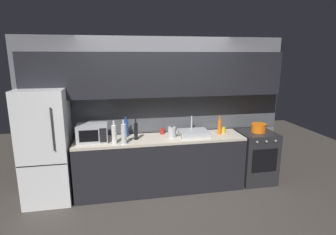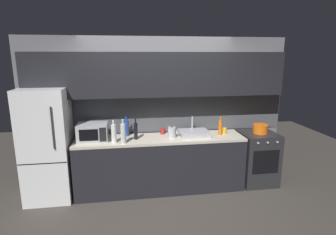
% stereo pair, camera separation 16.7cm
% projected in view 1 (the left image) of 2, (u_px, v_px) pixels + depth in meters
% --- Properties ---
extents(ground_plane, '(10.00, 10.00, 0.00)m').
position_uv_depth(ground_plane, '(172.00, 219.00, 3.76)').
color(ground_plane, '#3D3833').
extents(back_wall, '(4.46, 0.44, 2.50)m').
position_uv_depth(back_wall, '(157.00, 95.00, 4.56)').
color(back_wall, slate).
rests_on(back_wall, ground).
extents(counter_run, '(2.72, 0.60, 0.90)m').
position_uv_depth(counter_run, '(161.00, 164.00, 4.52)').
color(counter_run, black).
rests_on(counter_run, ground).
extents(refrigerator, '(0.68, 0.69, 1.74)m').
position_uv_depth(refrigerator, '(46.00, 146.00, 4.10)').
color(refrigerator, white).
rests_on(refrigerator, ground).
extents(oven_range, '(0.60, 0.62, 0.90)m').
position_uv_depth(oven_range, '(255.00, 157.00, 4.84)').
color(oven_range, '#232326').
rests_on(oven_range, ground).
extents(microwave, '(0.46, 0.35, 0.27)m').
position_uv_depth(microwave, '(92.00, 133.00, 4.21)').
color(microwave, '#A8AAAF').
rests_on(microwave, counter_run).
extents(sink_basin, '(0.48, 0.38, 0.30)m').
position_uv_depth(sink_basin, '(194.00, 133.00, 4.55)').
color(sink_basin, '#ADAFB5').
rests_on(sink_basin, counter_run).
extents(kettle, '(0.17, 0.13, 0.20)m').
position_uv_depth(kettle, '(172.00, 132.00, 4.41)').
color(kettle, '#B7BABF').
rests_on(kettle, counter_run).
extents(wine_bottle_clear, '(0.08, 0.08, 0.37)m').
position_uv_depth(wine_bottle_clear, '(124.00, 134.00, 4.08)').
color(wine_bottle_clear, silver).
rests_on(wine_bottle_clear, counter_run).
extents(wine_bottle_blue, '(0.08, 0.08, 0.33)m').
position_uv_depth(wine_bottle_blue, '(126.00, 128.00, 4.46)').
color(wine_bottle_blue, '#234299').
rests_on(wine_bottle_blue, counter_run).
extents(wine_bottle_dark, '(0.06, 0.06, 0.33)m').
position_uv_depth(wine_bottle_dark, '(136.00, 131.00, 4.29)').
color(wine_bottle_dark, black).
rests_on(wine_bottle_dark, counter_run).
extents(wine_bottle_white, '(0.08, 0.08, 0.35)m').
position_uv_depth(wine_bottle_white, '(114.00, 134.00, 4.10)').
color(wine_bottle_white, silver).
rests_on(wine_bottle_white, counter_run).
extents(wine_bottle_orange, '(0.06, 0.06, 0.32)m').
position_uv_depth(wine_bottle_orange, '(219.00, 127.00, 4.58)').
color(wine_bottle_orange, orange).
rests_on(wine_bottle_orange, counter_run).
extents(mug_red, '(0.08, 0.08, 0.10)m').
position_uv_depth(mug_red, '(162.00, 131.00, 4.62)').
color(mug_red, '#A82323').
rests_on(mug_red, counter_run).
extents(mug_yellow, '(0.08, 0.08, 0.10)m').
position_uv_depth(mug_yellow, '(223.00, 130.00, 4.68)').
color(mug_yellow, gold).
rests_on(mug_yellow, counter_run).
extents(cooking_pot, '(0.25, 0.25, 0.15)m').
position_uv_depth(cooking_pot, '(259.00, 128.00, 4.72)').
color(cooking_pot, orange).
rests_on(cooking_pot, oven_range).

